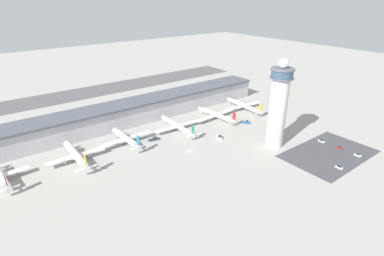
% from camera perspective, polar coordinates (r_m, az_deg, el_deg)
% --- Properties ---
extents(ground_plane, '(1000.00, 1000.00, 0.00)m').
position_cam_1_polar(ground_plane, '(206.08, -0.45, -4.43)').
color(ground_plane, '#9E9B93').
extents(terminal_building, '(241.12, 25.00, 18.00)m').
position_cam_1_polar(terminal_building, '(256.81, -9.87, 3.41)').
color(terminal_building, '#B2B2B7').
rests_on(terminal_building, ground).
extents(runway_strip, '(361.68, 44.00, 0.01)m').
position_cam_1_polar(runway_strip, '(351.82, -17.90, 6.74)').
color(runway_strip, '#515154').
rests_on(runway_strip, ground).
extents(control_tower, '(15.40, 15.40, 61.63)m').
position_cam_1_polar(control_tower, '(210.15, 16.10, 4.11)').
color(control_tower, silver).
rests_on(control_tower, ground).
extents(parking_lot_surface, '(64.00, 40.00, 0.01)m').
position_cam_1_polar(parking_lot_surface, '(223.17, 24.60, -4.45)').
color(parking_lot_surface, '#424247').
rests_on(parking_lot_surface, ground).
extents(airplane_gate_alpha, '(30.35, 36.73, 13.09)m').
position_cam_1_polar(airplane_gate_alpha, '(203.28, -32.64, -7.67)').
color(airplane_gate_alpha, white).
rests_on(airplane_gate_alpha, ground).
extents(airplane_gate_bravo, '(36.97, 40.83, 14.32)m').
position_cam_1_polar(airplane_gate_bravo, '(205.16, -21.16, -4.91)').
color(airplane_gate_bravo, white).
rests_on(airplane_gate_bravo, ground).
extents(airplane_gate_charlie, '(40.76, 36.69, 13.55)m').
position_cam_1_polar(airplane_gate_charlie, '(217.86, -12.40, -1.98)').
color(airplane_gate_charlie, silver).
rests_on(airplane_gate_charlie, ground).
extents(airplane_gate_delta, '(38.06, 44.22, 11.90)m').
position_cam_1_polar(airplane_gate_delta, '(235.05, -2.79, 0.37)').
color(airplane_gate_delta, white).
rests_on(airplane_gate_delta, ground).
extents(airplane_gate_echo, '(41.35, 42.56, 11.74)m').
position_cam_1_polar(airplane_gate_echo, '(257.47, 4.62, 2.50)').
color(airplane_gate_echo, white).
rests_on(airplane_gate_echo, ground).
extents(airplane_gate_foxtrot, '(42.17, 44.72, 12.05)m').
position_cam_1_polar(airplane_gate_foxtrot, '(281.33, 9.79, 4.21)').
color(airplane_gate_foxtrot, white).
rests_on(airplane_gate_foxtrot, ground).
extents(service_truck_catering, '(5.83, 7.66, 2.79)m').
position_cam_1_polar(service_truck_catering, '(224.07, 5.27, -1.77)').
color(service_truck_catering, black).
rests_on(service_truck_catering, ground).
extents(service_truck_fuel, '(8.50, 3.64, 2.51)m').
position_cam_1_polar(service_truck_fuel, '(222.27, -7.24, -2.13)').
color(service_truck_fuel, black).
rests_on(service_truck_fuel, ground).
extents(service_truck_baggage, '(5.18, 5.80, 2.72)m').
position_cam_1_polar(service_truck_baggage, '(253.13, 10.35, 1.07)').
color(service_truck_baggage, black).
rests_on(service_truck_baggage, ground).
extents(car_blue_compact, '(1.94, 4.84, 1.47)m').
position_cam_1_polar(car_blue_compact, '(238.18, 23.45, -2.28)').
color(car_blue_compact, black).
rests_on(car_blue_compact, ground).
extents(car_navy_sedan, '(1.83, 4.47, 1.58)m').
position_cam_1_polar(car_navy_sedan, '(207.93, 26.22, -6.72)').
color(car_navy_sedan, black).
rests_on(car_navy_sedan, ground).
extents(car_yellow_taxi, '(1.86, 4.46, 1.52)m').
position_cam_1_polar(car_yellow_taxi, '(233.24, 26.28, -3.38)').
color(car_yellow_taxi, black).
rests_on(car_yellow_taxi, ground).
extents(car_green_van, '(1.78, 4.47, 1.57)m').
position_cam_1_polar(car_green_van, '(228.62, 29.02, -4.52)').
color(car_green_van, black).
rests_on(car_green_van, ground).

